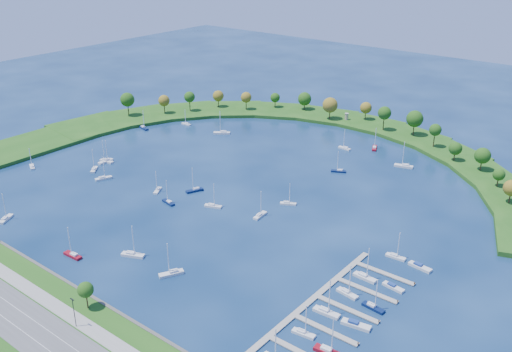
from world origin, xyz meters
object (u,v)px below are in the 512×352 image
Objects in this scene: moored_boat_5 at (168,202)px; moored_boat_7 at (222,132)px; moored_boat_8 at (32,166)px; docked_boat_9 at (393,287)px; moored_boat_12 at (107,160)px; moored_boat_19 at (345,148)px; moored_boat_6 at (172,273)px; harbor_tower at (347,116)px; moored_boat_21 at (186,124)px; docked_boat_4 at (326,311)px; moored_boat_16 at (103,178)px; docked_boat_5 at (356,324)px; dock_system at (325,314)px; docked_boat_2 at (303,332)px; moored_boat_2 at (213,205)px; moored_boat_0 at (404,166)px; moored_boat_1 at (260,215)px; moored_boat_13 at (288,203)px; moored_boat_11 at (158,190)px; moored_boat_20 at (195,190)px; docked_boat_6 at (347,292)px; docked_boat_7 at (373,307)px; moored_boat_18 at (133,254)px; moored_boat_4 at (73,255)px; docked_boat_3 at (329,351)px; docked_boat_8 at (365,276)px; moored_boat_15 at (375,147)px; moored_boat_9 at (6,218)px; moored_boat_10 at (94,169)px; moored_boat_17 at (339,170)px.

moored_boat_7 reaches higher than moored_boat_5.
moored_boat_8 is 1.30× the size of docked_boat_9.
moored_boat_12 is 1.10× the size of moored_boat_19.
harbor_tower is at bearing -140.29° from moored_boat_6.
moored_boat_21 is (-72.52, 84.21, -0.03)m from moored_boat_5.
docked_boat_9 is (10.48, 26.29, -0.35)m from docked_boat_4.
moored_boat_8 is 37.33m from moored_boat_12.
moored_boat_8 is 0.88× the size of moored_boat_16.
dock_system is at bearing 175.47° from docked_boat_5.
docked_boat_4 is (-0.03, 13.02, 0.06)m from docked_boat_2.
moored_boat_7 is at bearing 107.06° from moored_boat_2.
moored_boat_5 is 0.92× the size of moored_boat_16.
moored_boat_12 reaches higher than moored_boat_2.
moored_boat_0 is 1.19× the size of moored_boat_1.
moored_boat_13 is 93.43m from moored_boat_16.
moored_boat_8 reaches higher than moored_boat_11.
moored_boat_20 is 105.55m from docked_boat_4.
moored_boat_19 is 0.94× the size of docked_boat_6.
docked_boat_9 is (65.48, 41.44, -0.34)m from moored_boat_6.
docked_boat_7 is at bearing 79.86° from docked_boat_5.
moored_boat_7 is 1.22× the size of docked_boat_6.
moored_boat_1 is at bearing 48.00° from moored_boat_18.
moored_boat_8 is (-90.16, 38.89, -0.04)m from moored_boat_4.
docked_boat_3 is 1.07× the size of docked_boat_8.
moored_boat_1 is at bearing 156.14° from moored_boat_15.
moored_boat_13 is (-0.18, 71.63, -0.07)m from moored_boat_6.
moored_boat_19 is at bearing 129.64° from moored_boat_11.
moored_boat_9 is 0.95× the size of docked_boat_8.
moored_boat_10 is at bearing -177.53° from docked_boat_8.
moored_boat_7 is 1.50× the size of docked_boat_5.
moored_boat_5 is at bearing -178.22° from docked_boat_6.
moored_boat_9 is 141.30m from moored_boat_21.
moored_boat_9 is 1.26× the size of docked_boat_5.
docked_boat_3 is (10.47, -2.40, 0.08)m from docked_boat_2.
moored_boat_17 is at bearing -61.40° from moored_boat_9.
moored_boat_4 reaches higher than moored_boat_1.
docked_boat_9 is (86.08, 41.74, -0.35)m from moored_boat_18.
moored_boat_9 is 141.05m from docked_boat_2.
moored_boat_0 reaches higher than moored_boat_6.
moored_boat_18 is at bearing -171.92° from docked_boat_4.
moored_boat_5 is 1.06× the size of moored_boat_11.
moored_boat_11 reaches higher than docked_boat_5.
moored_boat_9 reaches higher than moored_boat_5.
docked_boat_6 is at bearing 52.59° from moored_boat_11.
harbor_tower is 0.30× the size of moored_boat_0.
moored_boat_15 is 1.10× the size of moored_boat_19.
docked_boat_3 is 41.71m from docked_boat_9.
moored_boat_1 is at bearing 145.08° from dock_system.
moored_boat_18 reaches higher than dock_system.
docked_boat_7 reaches higher than moored_boat_21.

